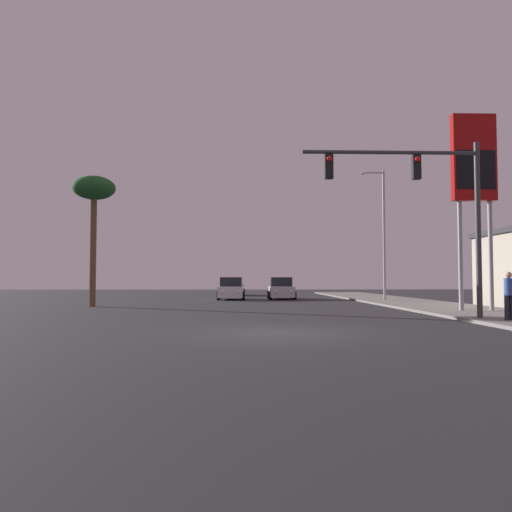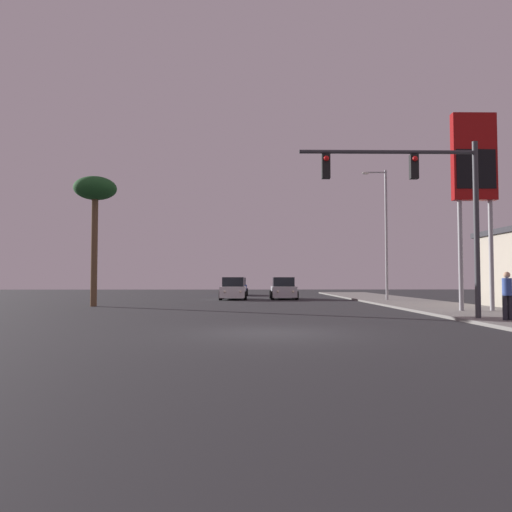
{
  "view_description": "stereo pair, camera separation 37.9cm",
  "coord_description": "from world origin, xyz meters",
  "px_view_note": "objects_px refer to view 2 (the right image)",
  "views": [
    {
      "loc": [
        -1.07,
        -14.28,
        1.53
      ],
      "look_at": [
        -0.28,
        11.79,
        2.75
      ],
      "focal_mm": 35.0,
      "sensor_mm": 36.0,
      "label": 1
    },
    {
      "loc": [
        -0.69,
        -14.29,
        1.53
      ],
      "look_at": [
        -0.28,
        11.79,
        2.75
      ],
      "focal_mm": 35.0,
      "sensor_mm": 36.0,
      "label": 2
    }
  ],
  "objects_px": {
    "palm_tree_near": "(95,194)",
    "street_lamp": "(384,227)",
    "car_silver": "(283,289)",
    "pedestrian_on_sidewalk": "(507,294)",
    "traffic_light_mast": "(426,193)",
    "car_white": "(233,289)",
    "car_blue": "(237,287)",
    "gas_station_sign": "(474,168)"
  },
  "relations": [
    {
      "from": "car_silver",
      "to": "pedestrian_on_sidewalk",
      "type": "bearing_deg",
      "value": 106.76
    },
    {
      "from": "palm_tree_near",
      "to": "street_lamp",
      "type": "bearing_deg",
      "value": 18.17
    },
    {
      "from": "gas_station_sign",
      "to": "street_lamp",
      "type": "bearing_deg",
      "value": 94.18
    },
    {
      "from": "car_silver",
      "to": "gas_station_sign",
      "type": "bearing_deg",
      "value": 115.83
    },
    {
      "from": "palm_tree_near",
      "to": "car_white",
      "type": "bearing_deg",
      "value": 51.55
    },
    {
      "from": "car_white",
      "to": "traffic_light_mast",
      "type": "xyz_separation_m",
      "value": [
        7.65,
        -19.78,
        3.93
      ]
    },
    {
      "from": "palm_tree_near",
      "to": "gas_station_sign",
      "type": "bearing_deg",
      "value": -17.33
    },
    {
      "from": "gas_station_sign",
      "to": "car_blue",
      "type": "bearing_deg",
      "value": 114.05
    },
    {
      "from": "car_silver",
      "to": "traffic_light_mast",
      "type": "distance_m",
      "value": 21.12
    },
    {
      "from": "car_blue",
      "to": "pedestrian_on_sidewalk",
      "type": "xyz_separation_m",
      "value": [
        9.96,
        -30.74,
        0.27
      ]
    },
    {
      "from": "gas_station_sign",
      "to": "car_white",
      "type": "bearing_deg",
      "value": 126.37
    },
    {
      "from": "car_white",
      "to": "gas_station_sign",
      "type": "distance_m",
      "value": 20.13
    },
    {
      "from": "car_white",
      "to": "car_blue",
      "type": "height_order",
      "value": "same"
    },
    {
      "from": "street_lamp",
      "to": "pedestrian_on_sidewalk",
      "type": "height_order",
      "value": "street_lamp"
    },
    {
      "from": "car_blue",
      "to": "palm_tree_near",
      "type": "height_order",
      "value": "palm_tree_near"
    },
    {
      "from": "car_white",
      "to": "gas_station_sign",
      "type": "height_order",
      "value": "gas_station_sign"
    },
    {
      "from": "car_white",
      "to": "car_silver",
      "type": "distance_m",
      "value": 3.88
    },
    {
      "from": "gas_station_sign",
      "to": "pedestrian_on_sidewalk",
      "type": "height_order",
      "value": "gas_station_sign"
    },
    {
      "from": "car_white",
      "to": "traffic_light_mast",
      "type": "height_order",
      "value": "traffic_light_mast"
    },
    {
      "from": "gas_station_sign",
      "to": "palm_tree_near",
      "type": "distance_m",
      "value": 19.93
    },
    {
      "from": "car_blue",
      "to": "street_lamp",
      "type": "bearing_deg",
      "value": 128.21
    },
    {
      "from": "car_silver",
      "to": "pedestrian_on_sidewalk",
      "type": "distance_m",
      "value": 22.31
    },
    {
      "from": "traffic_light_mast",
      "to": "pedestrian_on_sidewalk",
      "type": "height_order",
      "value": "traffic_light_mast"
    },
    {
      "from": "car_silver",
      "to": "traffic_light_mast",
      "type": "height_order",
      "value": "traffic_light_mast"
    },
    {
      "from": "street_lamp",
      "to": "gas_station_sign",
      "type": "distance_m",
      "value": 12.02
    },
    {
      "from": "car_silver",
      "to": "gas_station_sign",
      "type": "relative_size",
      "value": 0.48
    },
    {
      "from": "traffic_light_mast",
      "to": "palm_tree_near",
      "type": "distance_m",
      "value": 18.43
    },
    {
      "from": "car_silver",
      "to": "street_lamp",
      "type": "height_order",
      "value": "street_lamp"
    },
    {
      "from": "car_silver",
      "to": "street_lamp",
      "type": "distance_m",
      "value": 9.06
    },
    {
      "from": "street_lamp",
      "to": "palm_tree_near",
      "type": "relative_size",
      "value": 1.22
    },
    {
      "from": "car_blue",
      "to": "car_silver",
      "type": "height_order",
      "value": "same"
    },
    {
      "from": "street_lamp",
      "to": "car_silver",
      "type": "bearing_deg",
      "value": 147.81
    },
    {
      "from": "car_blue",
      "to": "gas_station_sign",
      "type": "xyz_separation_m",
      "value": [
        11.35,
        -25.44,
        5.86
      ]
    },
    {
      "from": "traffic_light_mast",
      "to": "street_lamp",
      "type": "relative_size",
      "value": 0.73
    },
    {
      "from": "pedestrian_on_sidewalk",
      "to": "palm_tree_near",
      "type": "distance_m",
      "value": 21.58
    },
    {
      "from": "gas_station_sign",
      "to": "palm_tree_near",
      "type": "xyz_separation_m",
      "value": [
        -19.03,
        5.94,
        -0.25
      ]
    },
    {
      "from": "car_silver",
      "to": "palm_tree_near",
      "type": "relative_size",
      "value": 0.59
    },
    {
      "from": "car_blue",
      "to": "palm_tree_near",
      "type": "distance_m",
      "value": 21.69
    },
    {
      "from": "car_silver",
      "to": "pedestrian_on_sidewalk",
      "type": "xyz_separation_m",
      "value": [
        6.2,
        -21.43,
        0.27
      ]
    },
    {
      "from": "car_blue",
      "to": "palm_tree_near",
      "type": "xyz_separation_m",
      "value": [
        -7.67,
        -19.5,
        5.6
      ]
    },
    {
      "from": "street_lamp",
      "to": "gas_station_sign",
      "type": "relative_size",
      "value": 1.0
    },
    {
      "from": "car_blue",
      "to": "pedestrian_on_sidewalk",
      "type": "height_order",
      "value": "pedestrian_on_sidewalk"
    }
  ]
}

